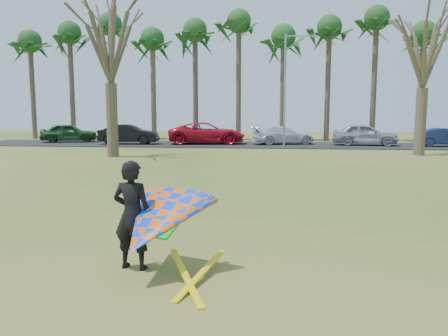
# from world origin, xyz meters

# --- Properties ---
(ground) EXTENTS (100.00, 100.00, 0.00)m
(ground) POSITION_xyz_m (0.00, 0.00, 0.00)
(ground) COLOR #265212
(ground) RESTS_ON ground
(parking_strip) EXTENTS (46.00, 7.00, 0.06)m
(parking_strip) POSITION_xyz_m (0.00, 25.00, 0.03)
(parking_strip) COLOR black
(parking_strip) RESTS_ON ground
(palm_0) EXTENTS (4.84, 4.84, 10.84)m
(palm_0) POSITION_xyz_m (-22.00, 31.00, 9.17)
(palm_0) COLOR #4B3C2D
(palm_0) RESTS_ON ground
(palm_1) EXTENTS (4.84, 4.84, 11.54)m
(palm_1) POSITION_xyz_m (-18.00, 31.00, 9.85)
(palm_1) COLOR brown
(palm_1) RESTS_ON ground
(palm_2) EXTENTS (4.84, 4.84, 12.24)m
(palm_2) POSITION_xyz_m (-14.00, 31.00, 10.52)
(palm_2) COLOR #4F412F
(palm_2) RESTS_ON ground
(palm_3) EXTENTS (4.84, 4.84, 10.84)m
(palm_3) POSITION_xyz_m (-10.00, 31.00, 9.17)
(palm_3) COLOR brown
(palm_3) RESTS_ON ground
(palm_4) EXTENTS (4.84, 4.84, 11.54)m
(palm_4) POSITION_xyz_m (-6.00, 31.00, 9.85)
(palm_4) COLOR #46372A
(palm_4) RESTS_ON ground
(palm_5) EXTENTS (4.84, 4.84, 12.24)m
(palm_5) POSITION_xyz_m (-2.00, 31.00, 10.52)
(palm_5) COLOR brown
(palm_5) RESTS_ON ground
(palm_6) EXTENTS (4.84, 4.84, 10.84)m
(palm_6) POSITION_xyz_m (2.00, 31.00, 9.17)
(palm_6) COLOR brown
(palm_6) RESTS_ON ground
(palm_7) EXTENTS (4.84, 4.84, 11.54)m
(palm_7) POSITION_xyz_m (6.00, 31.00, 9.85)
(palm_7) COLOR #48382B
(palm_7) RESTS_ON ground
(palm_8) EXTENTS (4.84, 4.84, 12.24)m
(palm_8) POSITION_xyz_m (10.00, 31.00, 10.52)
(palm_8) COLOR #453829
(palm_8) RESTS_ON ground
(palm_9) EXTENTS (4.84, 4.84, 10.84)m
(palm_9) POSITION_xyz_m (14.00, 31.00, 9.17)
(palm_9) COLOR brown
(palm_9) RESTS_ON ground
(bare_tree_left) EXTENTS (6.60, 6.60, 9.70)m
(bare_tree_left) POSITION_xyz_m (-8.00, 15.00, 6.92)
(bare_tree_left) COLOR #4B3F2D
(bare_tree_left) RESTS_ON ground
(bare_tree_right) EXTENTS (6.27, 6.27, 9.21)m
(bare_tree_right) POSITION_xyz_m (10.00, 18.00, 6.57)
(bare_tree_right) COLOR brown
(bare_tree_right) RESTS_ON ground
(streetlight) EXTENTS (2.28, 0.18, 8.00)m
(streetlight) POSITION_xyz_m (2.16, 22.00, 4.46)
(streetlight) COLOR gray
(streetlight) RESTS_ON ground
(car_0) EXTENTS (4.93, 3.18, 1.56)m
(car_0) POSITION_xyz_m (-16.00, 25.94, 0.84)
(car_0) COLOR #1B451F
(car_0) RESTS_ON parking_strip
(car_1) EXTENTS (4.80, 2.00, 1.54)m
(car_1) POSITION_xyz_m (-10.20, 24.27, 0.83)
(car_1) COLOR black
(car_1) RESTS_ON parking_strip
(car_2) EXTENTS (6.49, 3.74, 1.70)m
(car_2) POSITION_xyz_m (-4.06, 25.19, 0.91)
(car_2) COLOR red
(car_2) RESTS_ON parking_strip
(car_3) EXTENTS (5.26, 3.25, 1.42)m
(car_3) POSITION_xyz_m (2.03, 25.51, 0.77)
(car_3) COLOR silver
(car_3) RESTS_ON parking_strip
(car_4) EXTENTS (5.04, 2.50, 1.65)m
(car_4) POSITION_xyz_m (8.19, 24.95, 0.88)
(car_4) COLOR #969DA3
(car_4) RESTS_ON parking_strip
(car_5) EXTENTS (4.17, 1.64, 1.35)m
(car_5) POSITION_xyz_m (13.85, 24.45, 0.74)
(car_5) COLOR #19254D
(car_5) RESTS_ON parking_strip
(kite_flyer) EXTENTS (2.13, 2.39, 2.02)m
(kite_flyer) POSITION_xyz_m (-0.58, -2.86, 0.85)
(kite_flyer) COLOR black
(kite_flyer) RESTS_ON ground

